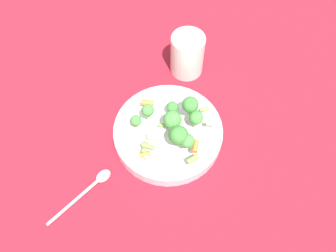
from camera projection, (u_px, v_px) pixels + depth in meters
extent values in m
plane|color=maroon|center=(168.00, 136.00, 0.80)|extent=(3.00, 3.00, 0.00)
cylinder|color=silver|center=(168.00, 133.00, 0.79)|extent=(0.26, 0.26, 0.03)
torus|color=silver|center=(168.00, 129.00, 0.78)|extent=(0.26, 0.26, 0.01)
cylinder|color=#8CB766|center=(172.00, 111.00, 0.79)|extent=(0.01, 0.01, 0.01)
sphere|color=#3D8438|center=(172.00, 107.00, 0.77)|extent=(0.03, 0.03, 0.03)
cylinder|color=#8CB766|center=(190.00, 111.00, 0.76)|extent=(0.01, 0.01, 0.02)
sphere|color=#3D8438|center=(190.00, 105.00, 0.74)|extent=(0.04, 0.04, 0.04)
cylinder|color=#8CB766|center=(172.00, 127.00, 0.76)|extent=(0.01, 0.01, 0.02)
sphere|color=#479342|center=(172.00, 121.00, 0.73)|extent=(0.04, 0.04, 0.04)
cylinder|color=#8CB766|center=(137.00, 124.00, 0.76)|extent=(0.01, 0.01, 0.01)
sphere|color=#479342|center=(136.00, 120.00, 0.75)|extent=(0.03, 0.03, 0.03)
cylinder|color=#8CB766|center=(148.00, 115.00, 0.76)|extent=(0.01, 0.01, 0.01)
sphere|color=#479342|center=(148.00, 110.00, 0.74)|extent=(0.03, 0.03, 0.03)
cylinder|color=#8CB766|center=(178.00, 141.00, 0.73)|extent=(0.02, 0.02, 0.02)
sphere|color=#3D8438|center=(179.00, 135.00, 0.70)|extent=(0.04, 0.04, 0.04)
cylinder|color=#8CB766|center=(187.00, 145.00, 0.72)|extent=(0.01, 0.01, 0.01)
sphere|color=#479342|center=(187.00, 141.00, 0.71)|extent=(0.03, 0.03, 0.03)
cylinder|color=#8CB766|center=(196.00, 123.00, 0.76)|extent=(0.01, 0.01, 0.02)
sphere|color=#479342|center=(196.00, 118.00, 0.74)|extent=(0.03, 0.03, 0.03)
cylinder|color=beige|center=(147.00, 159.00, 0.72)|extent=(0.02, 0.02, 0.01)
cylinder|color=#729E4C|center=(145.00, 147.00, 0.74)|extent=(0.03, 0.01, 0.01)
cylinder|color=orange|center=(177.00, 119.00, 0.77)|extent=(0.02, 0.03, 0.01)
cylinder|color=beige|center=(212.00, 123.00, 0.75)|extent=(0.02, 0.03, 0.01)
cylinder|color=orange|center=(145.00, 154.00, 0.73)|extent=(0.02, 0.03, 0.01)
cylinder|color=#729E4C|center=(204.00, 109.00, 0.77)|extent=(0.02, 0.02, 0.01)
cylinder|color=orange|center=(195.00, 146.00, 0.71)|extent=(0.03, 0.01, 0.01)
cylinder|color=#729E4C|center=(163.00, 126.00, 0.76)|extent=(0.01, 0.02, 0.01)
cylinder|color=#729E4C|center=(193.00, 159.00, 0.71)|extent=(0.03, 0.03, 0.01)
cylinder|color=beige|center=(154.00, 137.00, 0.74)|extent=(0.01, 0.03, 0.01)
cylinder|color=#729E4C|center=(148.00, 146.00, 0.72)|extent=(0.01, 0.03, 0.01)
cylinder|color=orange|center=(148.00, 103.00, 0.79)|extent=(0.02, 0.03, 0.01)
cylinder|color=silver|center=(189.00, 55.00, 0.86)|extent=(0.09, 0.09, 0.11)
torus|color=silver|center=(190.00, 39.00, 0.81)|extent=(0.09, 0.09, 0.01)
cylinder|color=silver|center=(73.00, 202.00, 0.71)|extent=(0.12, 0.08, 0.01)
ellipsoid|color=silver|center=(103.00, 176.00, 0.75)|extent=(0.04, 0.04, 0.01)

